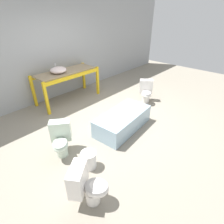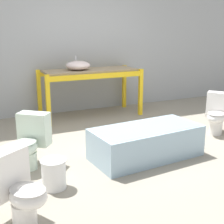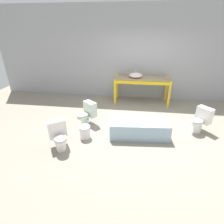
{
  "view_description": "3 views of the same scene",
  "coord_description": "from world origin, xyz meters",
  "px_view_note": "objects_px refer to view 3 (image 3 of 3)",
  "views": [
    {
      "loc": [
        -2.67,
        -2.59,
        2.4
      ],
      "look_at": [
        -0.47,
        -0.58,
        0.66
      ],
      "focal_mm": 28.0,
      "sensor_mm": 36.0,
      "label": 1
    },
    {
      "loc": [
        -2.02,
        -3.77,
        1.62
      ],
      "look_at": [
        -0.56,
        -0.62,
        0.7
      ],
      "focal_mm": 50.0,
      "sensor_mm": 36.0,
      "label": 2
    },
    {
      "loc": [
        -0.19,
        -4.29,
        2.43
      ],
      "look_at": [
        -0.69,
        -0.52,
        0.6
      ],
      "focal_mm": 28.0,
      "sensor_mm": 36.0,
      "label": 3
    }
  ],
  "objects_px": {
    "toilet_near": "(59,135)",
    "toilet_extra": "(201,120)",
    "bucket_white": "(85,132)",
    "sink_basin": "(136,75)",
    "toilet_far": "(87,113)",
    "bathtub_main": "(139,127)"
  },
  "relations": [
    {
      "from": "toilet_near",
      "to": "toilet_extra",
      "type": "xyz_separation_m",
      "value": [
        3.28,
        1.16,
        0.0
      ]
    },
    {
      "from": "toilet_near",
      "to": "bucket_white",
      "type": "distance_m",
      "value": 0.67
    },
    {
      "from": "sink_basin",
      "to": "toilet_far",
      "type": "relative_size",
      "value": 0.7
    },
    {
      "from": "toilet_far",
      "to": "toilet_extra",
      "type": "relative_size",
      "value": 1.0
    },
    {
      "from": "bucket_white",
      "to": "toilet_extra",
      "type": "bearing_deg",
      "value": 13.51
    },
    {
      "from": "sink_basin",
      "to": "toilet_far",
      "type": "xyz_separation_m",
      "value": [
        -1.26,
        -1.85,
        -0.64
      ]
    },
    {
      "from": "bathtub_main",
      "to": "toilet_extra",
      "type": "bearing_deg",
      "value": 9.18
    },
    {
      "from": "toilet_far",
      "to": "bucket_white",
      "type": "distance_m",
      "value": 0.68
    },
    {
      "from": "toilet_far",
      "to": "toilet_extra",
      "type": "bearing_deg",
      "value": 39.73
    },
    {
      "from": "sink_basin",
      "to": "toilet_near",
      "type": "height_order",
      "value": "sink_basin"
    },
    {
      "from": "bathtub_main",
      "to": "toilet_extra",
      "type": "xyz_separation_m",
      "value": [
        1.54,
        0.38,
        0.1
      ]
    },
    {
      "from": "bathtub_main",
      "to": "toilet_extra",
      "type": "relative_size",
      "value": 2.28
    },
    {
      "from": "bathtub_main",
      "to": "toilet_far",
      "type": "relative_size",
      "value": 2.28
    },
    {
      "from": "toilet_far",
      "to": "toilet_near",
      "type": "bearing_deg",
      "value": -67.19
    },
    {
      "from": "toilet_far",
      "to": "bucket_white",
      "type": "xyz_separation_m",
      "value": [
        0.11,
        -0.65,
        -0.17
      ]
    },
    {
      "from": "toilet_near",
      "to": "sink_basin",
      "type": "bearing_deg",
      "value": 27.29
    },
    {
      "from": "bathtub_main",
      "to": "bucket_white",
      "type": "bearing_deg",
      "value": -171.56
    },
    {
      "from": "toilet_extra",
      "to": "toilet_near",
      "type": "bearing_deg",
      "value": -109.25
    },
    {
      "from": "toilet_far",
      "to": "bucket_white",
      "type": "height_order",
      "value": "toilet_far"
    },
    {
      "from": "sink_basin",
      "to": "bathtub_main",
      "type": "xyz_separation_m",
      "value": [
        0.15,
        -2.2,
        -0.75
      ]
    },
    {
      "from": "toilet_near",
      "to": "toilet_far",
      "type": "bearing_deg",
      "value": 39.08
    },
    {
      "from": "bathtub_main",
      "to": "toilet_near",
      "type": "distance_m",
      "value": 1.9
    }
  ]
}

